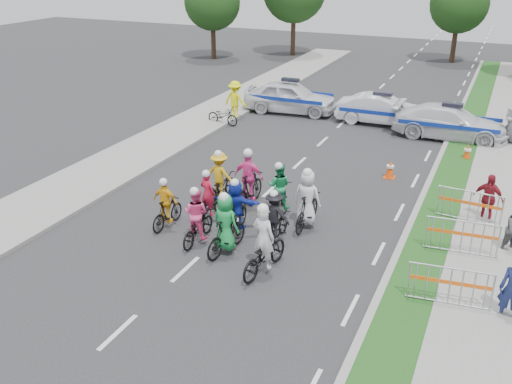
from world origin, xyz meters
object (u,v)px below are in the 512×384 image
at_px(cone_1, 467,152).
at_px(rider_0, 264,250).
at_px(police_car_0, 290,97).
at_px(police_car_1, 381,110).
at_px(rider_2, 197,222).
at_px(rider_5, 236,210).
at_px(cone_0, 390,169).
at_px(rider_3, 167,208).
at_px(rider_4, 275,221).
at_px(tree_4, 459,4).
at_px(parked_bike, 223,116).
at_px(rider_9, 249,184).
at_px(barrier_2, 469,208).
at_px(rider_10, 220,181).
at_px(rider_6, 208,202).
at_px(rider_7, 307,205).
at_px(rider_1, 226,230).
at_px(police_car_2, 450,122).
at_px(tree_0, 212,2).
at_px(marshal_hiviz, 235,100).
at_px(barrier_0, 450,288).
at_px(barrier_1, 462,239).
at_px(rider_8, 279,194).
at_px(spectator_2, 488,198).

bearing_deg(cone_1, rider_0, -109.98).
relative_size(police_car_0, police_car_1, 1.12).
distance_m(rider_2, cone_1, 12.46).
relative_size(rider_5, cone_0, 2.55).
distance_m(rider_3, rider_4, 3.43).
relative_size(cone_1, tree_4, 0.11).
bearing_deg(tree_4, rider_5, -94.90).
bearing_deg(parked_bike, cone_1, -86.65).
relative_size(rider_4, police_car_1, 0.39).
xyz_separation_m(police_car_1, cone_1, (4.39, -3.74, -0.37)).
relative_size(rider_9, barrier_2, 1.03).
xyz_separation_m(rider_10, cone_0, (4.87, 4.48, -0.38)).
relative_size(rider_5, police_car_1, 0.42).
height_order(rider_3, rider_6, rider_6).
distance_m(rider_7, rider_10, 3.45).
height_order(rider_1, police_car_2, rider_1).
distance_m(rider_10, cone_0, 6.62).
height_order(tree_0, tree_4, same).
bearing_deg(rider_5, rider_6, -26.53).
distance_m(rider_4, rider_9, 2.64).
bearing_deg(rider_3, rider_2, 163.02).
xyz_separation_m(rider_2, rider_3, (-1.34, 0.46, -0.02)).
xyz_separation_m(rider_5, marshal_hiviz, (-5.53, 11.28, 0.19)).
xyz_separation_m(barrier_0, cone_1, (-0.59, 11.05, -0.22)).
xyz_separation_m(police_car_1, barrier_1, (4.98, -12.06, -0.15)).
height_order(rider_8, rider_9, rider_9).
height_order(rider_3, rider_4, rider_4).
bearing_deg(marshal_hiviz, barrier_1, 148.21).
height_order(rider_4, police_car_1, rider_4).
xyz_separation_m(marshal_hiviz, tree_4, (8.23, 20.17, 3.24)).
distance_m(rider_3, police_car_1, 14.30).
xyz_separation_m(spectator_2, cone_1, (-1.07, 5.69, -0.47)).
bearing_deg(rider_10, police_car_0, -77.85).
height_order(rider_0, tree_4, tree_4).
bearing_deg(cone_0, barrier_0, -68.77).
height_order(rider_3, marshal_hiviz, marshal_hiviz).
height_order(rider_4, barrier_2, rider_4).
xyz_separation_m(rider_0, rider_4, (-0.41, 1.72, -0.02)).
bearing_deg(barrier_0, rider_8, 149.77).
bearing_deg(rider_0, rider_1, -11.38).
height_order(rider_1, spectator_2, rider_1).
bearing_deg(police_car_2, police_car_1, 74.63).
height_order(barrier_0, cone_0, barrier_0).
bearing_deg(rider_8, rider_2, 54.10).
bearing_deg(marshal_hiviz, rider_0, 127.24).
bearing_deg(cone_0, tree_4, 91.46).
height_order(rider_7, rider_10, rider_7).
bearing_deg(rider_4, police_car_1, -86.70).
xyz_separation_m(rider_1, rider_3, (-2.41, 0.70, -0.09)).
relative_size(rider_6, cone_0, 2.49).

